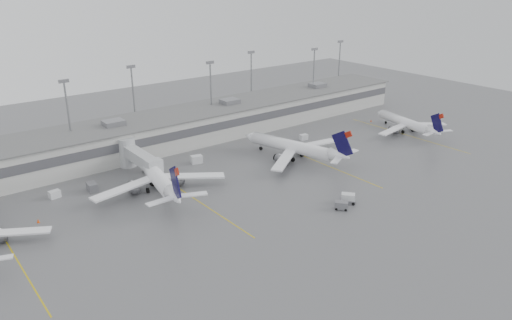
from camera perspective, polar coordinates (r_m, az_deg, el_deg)
ground at (r=96.87m, az=9.62°, el=-6.57°), size 260.00×260.00×0.00m
terminal at (r=137.88m, az=-8.11°, el=3.84°), size 152.00×17.00×9.45m
light_masts at (r=140.72m, az=-9.46°, el=7.44°), size 142.40×8.00×20.60m
jet_bridge_right at (r=118.92m, az=-13.68°, el=0.48°), size 4.00×17.20×7.00m
stand_markings at (r=112.69m, az=0.71°, el=-2.17°), size 105.25×40.00×0.01m
jet_mid_left at (r=108.02m, az=-11.31°, el=-1.79°), size 28.49×32.23×10.52m
jet_mid_right at (r=123.90m, az=4.57°, el=1.50°), size 26.77×30.43×10.08m
jet_far_right at (r=150.91m, az=16.94°, el=4.06°), size 23.58×26.70×8.74m
baggage_tug at (r=102.83m, az=10.46°, el=-4.44°), size 3.47×3.62×2.01m
baggage_cart at (r=99.90m, az=9.73°, el=-5.13°), size 2.77×2.91×1.65m
gse_uld_a at (r=111.44m, az=-22.02°, el=-3.65°), size 2.38×1.74×1.57m
gse_uld_b at (r=122.39m, az=-6.80°, el=0.07°), size 3.04×2.39×1.90m
gse_uld_c at (r=138.99m, az=5.47°, el=2.62°), size 2.36×1.79×1.51m
gse_loader at (r=112.01m, az=-18.23°, el=-2.94°), size 2.01×3.03×1.82m
cone_a at (r=102.21m, az=-23.64°, el=-6.38°), size 0.50×0.50×0.80m
cone_b at (r=115.54m, az=-8.42°, el=-1.64°), size 0.40×0.40×0.64m
cone_c at (r=123.48m, az=2.52°, el=0.08°), size 0.39×0.39×0.63m
cone_d at (r=159.21m, az=13.01°, el=4.41°), size 0.45×0.45×0.71m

